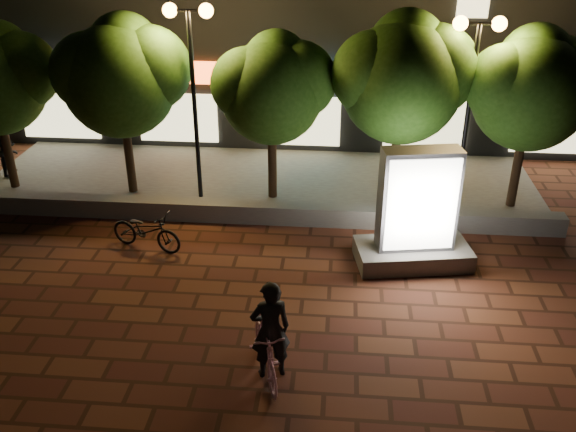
# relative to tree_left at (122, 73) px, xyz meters

# --- Properties ---
(ground) EXTENTS (80.00, 80.00, 0.00)m
(ground) POSITION_rel_tree_left_xyz_m (3.45, -5.46, -3.44)
(ground) COLOR #552B1B
(ground) RESTS_ON ground
(retaining_wall) EXTENTS (16.00, 0.45, 0.50)m
(retaining_wall) POSITION_rel_tree_left_xyz_m (3.45, -1.46, -3.19)
(retaining_wall) COLOR slate
(retaining_wall) RESTS_ON ground
(sidewalk) EXTENTS (16.00, 5.00, 0.08)m
(sidewalk) POSITION_rel_tree_left_xyz_m (3.45, 1.04, -3.40)
(sidewalk) COLOR slate
(sidewalk) RESTS_ON ground
(tree_left) EXTENTS (3.60, 3.00, 4.89)m
(tree_left) POSITION_rel_tree_left_xyz_m (0.00, 0.00, 0.00)
(tree_left) COLOR #301F12
(tree_left) RESTS_ON sidewalk
(tree_mid) EXTENTS (3.24, 2.70, 4.50)m
(tree_mid) POSITION_rel_tree_left_xyz_m (4.00, -0.00, -0.23)
(tree_mid) COLOR #301F12
(tree_mid) RESTS_ON sidewalk
(tree_right) EXTENTS (3.72, 3.10, 5.07)m
(tree_right) POSITION_rel_tree_left_xyz_m (7.30, 0.00, 0.12)
(tree_right) COLOR #301F12
(tree_right) RESTS_ON sidewalk
(tree_far_right) EXTENTS (3.48, 2.90, 4.76)m
(tree_far_right) POSITION_rel_tree_left_xyz_m (10.50, -0.00, -0.08)
(tree_far_right) COLOR #301F12
(tree_far_right) RESTS_ON sidewalk
(street_lamp_left) EXTENTS (1.26, 0.36, 5.18)m
(street_lamp_left) POSITION_rel_tree_left_xyz_m (1.95, -0.26, 0.58)
(street_lamp_left) COLOR black
(street_lamp_left) RESTS_ON sidewalk
(street_lamp_right) EXTENTS (1.26, 0.36, 4.98)m
(street_lamp_right) POSITION_rel_tree_left_xyz_m (8.95, -0.26, 0.45)
(street_lamp_right) COLOR black
(street_lamp_right) RESTS_ON sidewalk
(ad_kiosk) EXTENTS (2.75, 1.71, 2.78)m
(ad_kiosk) POSITION_rel_tree_left_xyz_m (7.53, -3.18, -2.32)
(ad_kiosk) COLOR slate
(ad_kiosk) RESTS_ON ground
(scooter_pink) EXTENTS (1.06, 1.88, 1.09)m
(scooter_pink) POSITION_rel_tree_left_xyz_m (4.62, -7.27, -2.90)
(scooter_pink) COLOR pink
(scooter_pink) RESTS_ON ground
(rider) EXTENTS (0.81, 0.65, 1.92)m
(rider) POSITION_rel_tree_left_xyz_m (4.71, -7.25, -2.49)
(rider) COLOR black
(rider) RESTS_ON ground
(scooter_parked) EXTENTS (1.95, 1.15, 0.97)m
(scooter_parked) POSITION_rel_tree_left_xyz_m (1.26, -3.10, -2.96)
(scooter_parked) COLOR black
(scooter_parked) RESTS_ON ground
(pedestrian) EXTENTS (0.67, 0.81, 1.52)m
(pedestrian) POSITION_rel_tree_left_xyz_m (-4.05, 0.83, -2.61)
(pedestrian) COLOR black
(pedestrian) RESTS_ON sidewalk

